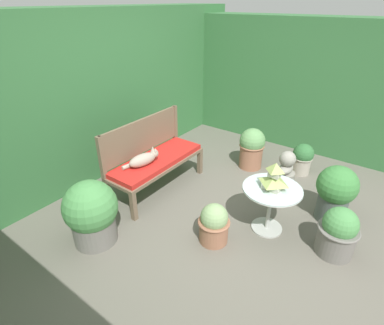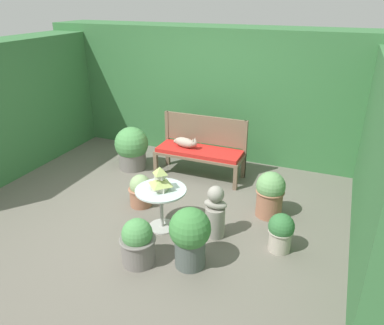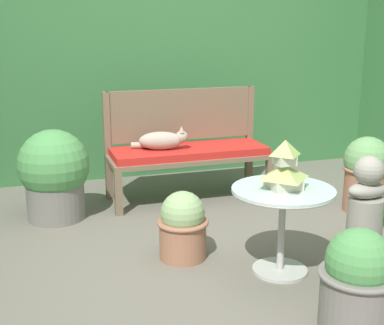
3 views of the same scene
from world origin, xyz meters
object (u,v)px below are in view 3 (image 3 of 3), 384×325
Objects in this scene: pagoda_birdhouse at (284,168)px; potted_plant_patio_mid at (54,174)px; potted_plant_bench_left at (183,226)px; potted_plant_hedge_corner at (366,173)px; garden_bench at (189,155)px; cat at (162,140)px; garden_bust at (366,208)px; potted_plant_table_far at (358,282)px; patio_table at (283,207)px.

pagoda_birdhouse is 0.42× the size of potted_plant_patio_mid.
potted_plant_hedge_corner reaches higher than potted_plant_bench_left.
cat is (-0.24, 0.00, 0.15)m from garden_bench.
potted_plant_patio_mid is at bearing -159.17° from cat.
pagoda_birdhouse is at bearing -48.19° from potted_plant_patio_mid.
cat is 0.95m from potted_plant_patio_mid.
potted_plant_hedge_corner is at bearing 53.03° from garden_bust.
pagoda_birdhouse is 0.82m from potted_plant_table_far.
garden_bench reaches higher than potted_plant_bench_left.
garden_bench is at bearing 6.83° from potted_plant_patio_mid.
patio_table is 1.01× the size of potted_plant_hedge_corner.
pagoda_birdhouse is (0.35, -1.56, 0.13)m from cat.
cat is at bearing 153.92° from potted_plant_hedge_corner.
patio_table is 2.10× the size of pagoda_birdhouse.
potted_plant_table_far is at bearing -61.60° from potted_plant_bench_left.
potted_plant_patio_mid is at bearing 144.43° from garden_bust.
garden_bust is (1.02, -1.47, -0.23)m from cat.
patio_table is at bearing -145.77° from potted_plant_hedge_corner.
garden_bench is 1.26m from potted_plant_bench_left.
garden_bench is 2.99× the size of cat.
cat is 1.23m from potted_plant_bench_left.
cat is 1.60m from patio_table.
garden_bench is at bearing 94.31° from potted_plant_table_far.
patio_table is at bearing -48.19° from potted_plant_patio_mid.
pagoda_birdhouse reaches higher than garden_bench.
potted_plant_hedge_corner is at bearing 13.96° from potted_plant_bench_left.
potted_plant_bench_left is 1.28m from potted_plant_patio_mid.
potted_plant_table_far is at bearing -84.71° from pagoda_birdhouse.
garden_bust is at bearing 52.54° from potted_plant_table_far.
potted_plant_bench_left is 1.77m from potted_plant_hedge_corner.
pagoda_birdhouse reaches higher than patio_table.
garden_bust is at bearing 7.90° from pagoda_birdhouse.
garden_bust is at bearing -34.27° from potted_plant_patio_mid.
garden_bust is (0.68, 0.09, -0.11)m from patio_table.
potted_plant_bench_left is 0.64× the size of potted_plant_patio_mid.
potted_plant_hedge_corner is at bearing -13.94° from potted_plant_patio_mid.
cat is 0.65× the size of potted_plant_patio_mid.
cat is 0.87× the size of potted_plant_table_far.
pagoda_birdhouse is at bearing -145.77° from potted_plant_hedge_corner.
potted_plant_hedge_corner is (1.29, -0.75, -0.07)m from garden_bench.
cat is at bearing 102.47° from pagoda_birdhouse.
potted_plant_table_far is (0.07, -0.70, -0.42)m from pagoda_birdhouse.
garden_bench is 2.60× the size of potted_plant_table_far.
patio_table reaches higher than potted_plant_bench_left.
potted_plant_hedge_corner is at bearing 53.38° from potted_plant_table_far.
potted_plant_hedge_corner is 0.87× the size of potted_plant_patio_mid.
potted_plant_hedge_corner is 1.89m from potted_plant_table_far.
potted_plant_patio_mid reaches higher than cat.
pagoda_birdhouse is at bearing -86.13° from garden_bench.
garden_bust is 2.35m from potted_plant_patio_mid.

